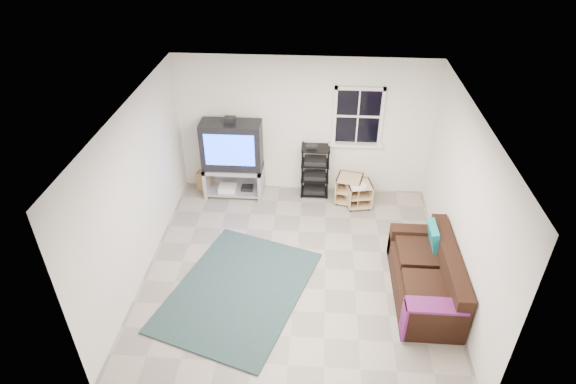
# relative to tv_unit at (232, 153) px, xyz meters

# --- Properties ---
(room) EXTENTS (4.60, 4.62, 4.60)m
(room) POSITION_rel_tv_unit_xyz_m (2.24, 0.26, 0.60)
(room) COLOR gray
(room) RESTS_ON ground
(tv_unit) EXTENTS (1.08, 0.54, 1.59)m
(tv_unit) POSITION_rel_tv_unit_xyz_m (0.00, 0.00, 0.00)
(tv_unit) COLOR #A6A6AE
(tv_unit) RESTS_ON ground
(av_rack) EXTENTS (0.52, 0.38, 1.03)m
(av_rack) POSITION_rel_tv_unit_xyz_m (1.52, 0.08, -0.42)
(av_rack) COLOR black
(av_rack) RESTS_ON ground
(side_table_left) EXTENTS (0.52, 0.52, 0.52)m
(side_table_left) POSITION_rel_tv_unit_xyz_m (2.16, -0.09, -0.59)
(side_table_left) COLOR tan
(side_table_left) RESTS_ON ground
(side_table_right) EXTENTS (0.50, 0.50, 0.49)m
(side_table_right) POSITION_rel_tv_unit_xyz_m (2.32, -0.23, -0.60)
(side_table_right) COLOR tan
(side_table_right) RESTS_ON ground
(sofa) EXTENTS (0.82, 1.86, 0.85)m
(sofa) POSITION_rel_tv_unit_xyz_m (3.18, -2.43, -0.57)
(sofa) COLOR black
(sofa) RESTS_ON ground
(shag_rug) EXTENTS (2.42, 2.84, 0.03)m
(shag_rug) POSITION_rel_tv_unit_xyz_m (0.47, -2.58, -0.86)
(shag_rug) COLOR #2F1E15
(shag_rug) RESTS_ON ground
(paper_bag) EXTENTS (0.30, 0.24, 0.38)m
(paper_bag) POSITION_rel_tv_unit_xyz_m (-0.60, 0.08, -0.68)
(paper_bag) COLOR olive
(paper_bag) RESTS_ON ground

